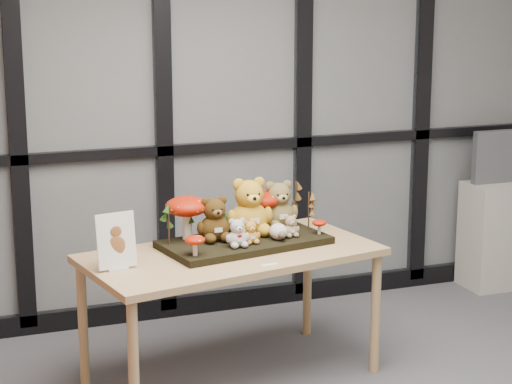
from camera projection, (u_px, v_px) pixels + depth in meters
name	position (u px, v px, depth m)	size (l,w,h in m)	color
room_shell	(461.00, 84.00, 3.29)	(5.00, 5.00, 5.00)	#B8B5AE
glass_partition	(235.00, 86.00, 5.61)	(4.90, 0.06, 2.78)	#2D383F
display_table	(231.00, 264.00, 4.73)	(1.59, 1.00, 0.69)	tan
diorama_tray	(245.00, 242.00, 4.81)	(0.85, 0.43, 0.04)	black
bear_pooh_yellow	(249.00, 203.00, 4.87)	(0.26, 0.23, 0.33)	gold
bear_brown_medium	(214.00, 216.00, 4.76)	(0.19, 0.18, 0.25)	#412A0C
bear_tan_back	(278.00, 202.00, 5.00)	(0.22, 0.20, 0.29)	brown
bear_small_yellow	(250.00, 231.00, 4.72)	(0.10, 0.09, 0.13)	orange
bear_white_bow	(237.00, 231.00, 4.65)	(0.12, 0.11, 0.16)	beige
bear_beige_small	(291.00, 225.00, 4.84)	(0.10, 0.09, 0.13)	#9A855C
plush_cream_hedgehog	(278.00, 231.00, 4.79)	(0.07, 0.06, 0.09)	silver
mushroom_back_left	(187.00, 216.00, 4.78)	(0.22, 0.22, 0.25)	#991704
mushroom_back_right	(262.00, 208.00, 5.00)	(0.20, 0.20, 0.23)	#991704
mushroom_front_left	(195.00, 244.00, 4.51)	(0.10, 0.10, 0.11)	#991704
mushroom_front_right	(319.00, 226.00, 4.89)	(0.08, 0.08, 0.09)	#991704
sprig_green_far_left	(169.00, 224.00, 4.69)	(0.05, 0.05, 0.21)	#0E340B
sprig_green_mid_left	(188.00, 218.00, 4.79)	(0.05, 0.05, 0.22)	#0E340B
sprig_dry_far_right	(296.00, 203.00, 5.05)	(0.05, 0.05, 0.25)	brown
sprig_dry_mid_right	(309.00, 211.00, 4.97)	(0.05, 0.05, 0.21)	brown
sprig_green_centre	(221.00, 217.00, 4.91)	(0.05, 0.05, 0.17)	#0E340B
sign_holder	(116.00, 244.00, 4.39)	(0.20, 0.08, 0.28)	silver
label_card	(270.00, 265.00, 4.49)	(0.08, 0.03, 0.00)	white
cabinet	(503.00, 234.00, 6.29)	(0.54, 0.31, 0.72)	#ACA599
monitor	(506.00, 156.00, 6.19)	(0.50, 0.05, 0.35)	#4F5156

